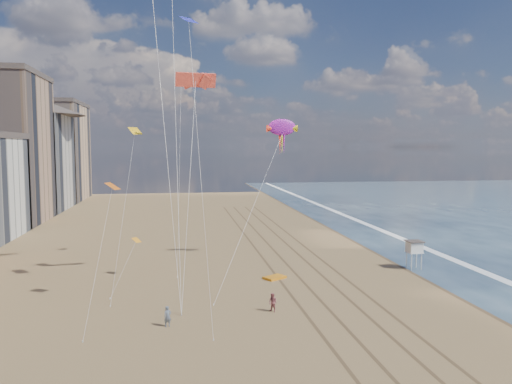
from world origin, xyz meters
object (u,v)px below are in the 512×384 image
(grounded_kite, at_px, (275,277))
(kite_flyer_b, at_px, (273,303))
(show_kite, at_px, (282,128))
(kite_flyer_a, at_px, (168,316))
(lifeguard_stand, at_px, (414,247))

(grounded_kite, relative_size, kite_flyer_b, 1.38)
(show_kite, distance_m, kite_flyer_a, 30.87)
(grounded_kite, distance_m, show_kite, 19.31)
(kite_flyer_b, bearing_deg, show_kite, 120.93)
(kite_flyer_a, bearing_deg, kite_flyer_b, -6.83)
(show_kite, bearing_deg, grounded_kite, -106.48)
(show_kite, bearing_deg, kite_flyer_b, -103.90)
(grounded_kite, distance_m, kite_flyer_b, 11.31)
(show_kite, relative_size, kite_flyer_b, 15.10)
(show_kite, distance_m, kite_flyer_b, 26.17)
(kite_flyer_a, height_order, kite_flyer_b, kite_flyer_b)
(show_kite, relative_size, kite_flyer_a, 15.12)
(grounded_kite, bearing_deg, kite_flyer_b, -134.02)
(lifeguard_stand, xyz_separation_m, kite_flyer_a, (-28.97, -15.15, -1.78))
(show_kite, bearing_deg, lifeguard_stand, -25.19)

